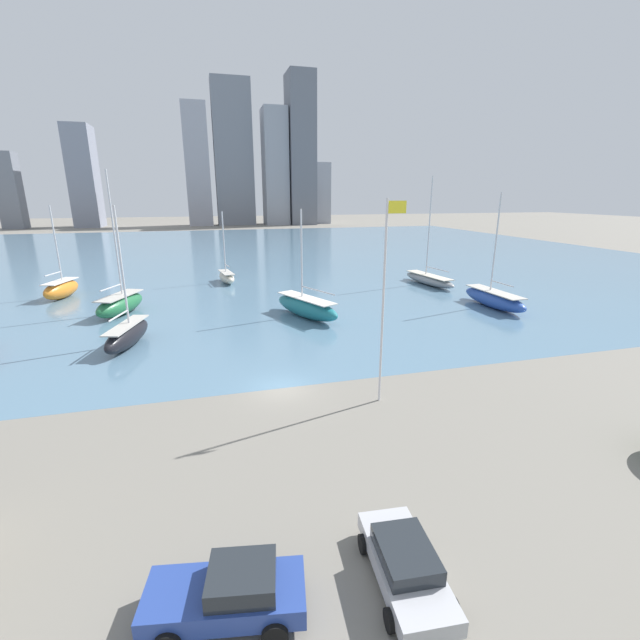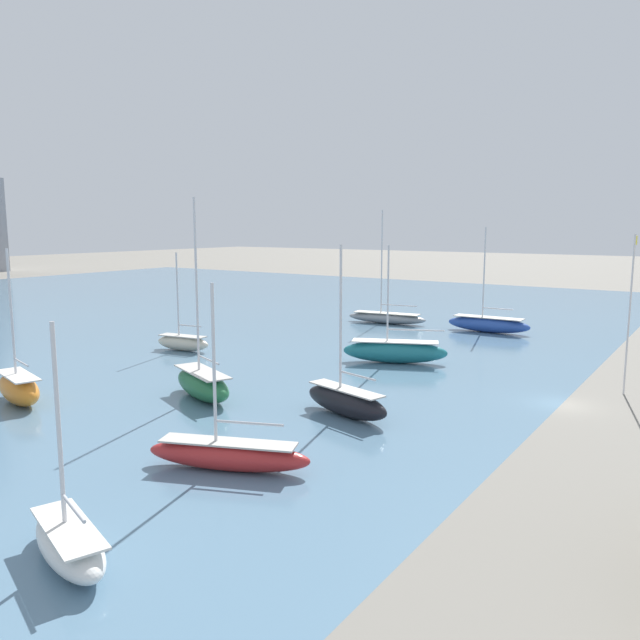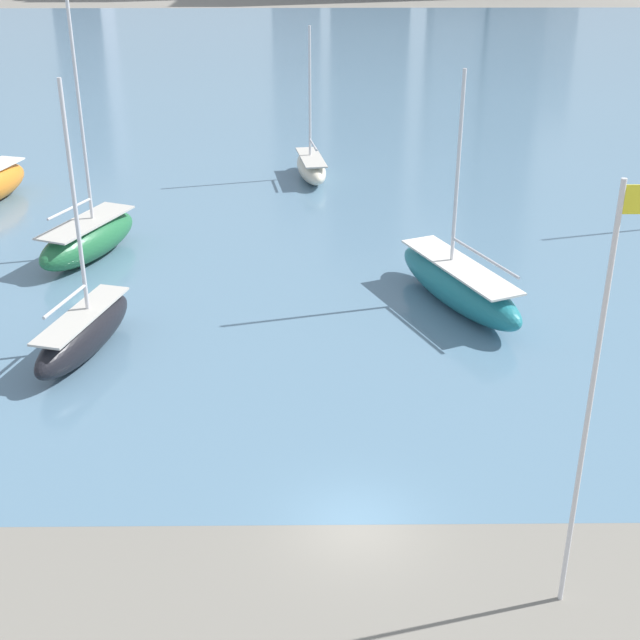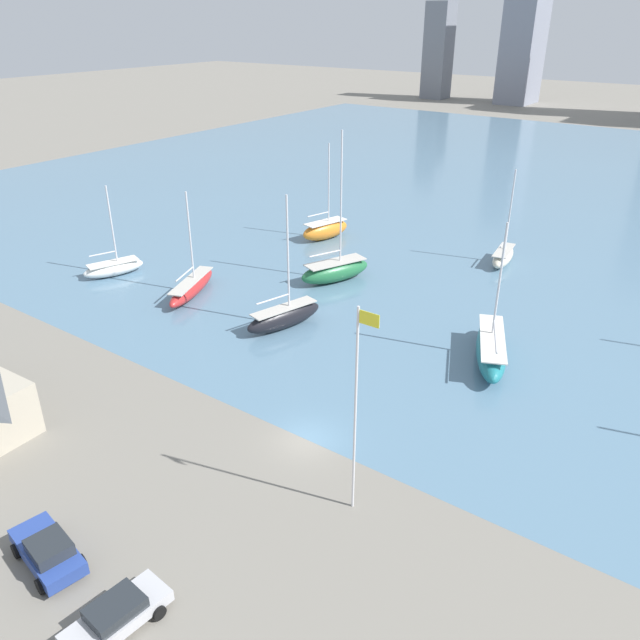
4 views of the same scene
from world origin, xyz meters
The scene contains 12 objects.
ground_plane centered at (0.00, 0.00, 0.00)m, with size 500.00×500.00×0.00m, color gray.
harbor_water centered at (0.00, 70.00, 0.00)m, with size 180.00×140.00×0.00m.
flag_pole centered at (5.75, -3.35, 6.71)m, with size 1.24×0.14×12.43m.
sailboat_green centered at (-13.60, 23.10, 1.18)m, with size 5.31×8.25×15.11m.
sailboat_black centered at (-11.26, 11.76, 1.08)m, with size 3.72×7.82×11.79m.
sailboat_cream centered at (-1.38, 37.94, 0.91)m, with size 2.74×6.58×10.30m.
sailboat_teal centered at (5.72, 16.66, 1.14)m, with size 6.08×10.04×11.23m.
sailboat_orange centered at (-22.13, 33.42, 1.19)m, with size 3.87×7.00×11.43m.
sailboat_red centered at (-23.00, 11.99, 0.88)m, with size 5.02×9.12×10.11m.
sailboat_white centered at (-33.45, 10.83, 0.84)m, with size 3.99×6.64×9.49m.
parked_pickup_blue centered at (-4.43, -15.66, 0.89)m, with size 5.16×2.99×1.76m.
parked_sedan_silver centered at (1.30, -15.98, 0.78)m, with size 2.58×4.94×1.49m.
Camera 4 is at (19.83, -26.19, 24.98)m, focal length 35.00 mm.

